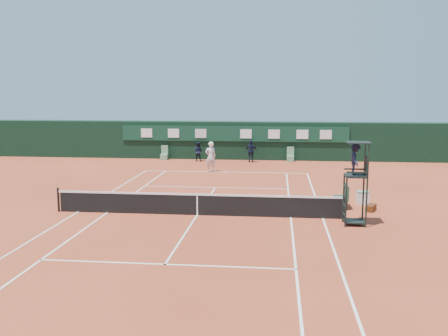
# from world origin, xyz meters

# --- Properties ---
(ground) EXTENTS (90.00, 90.00, 0.00)m
(ground) POSITION_xyz_m (0.00, 0.00, 0.00)
(ground) COLOR #B3482A
(ground) RESTS_ON ground
(court_lines) EXTENTS (11.05, 23.85, 0.01)m
(court_lines) POSITION_xyz_m (0.00, 0.00, 0.01)
(court_lines) COLOR silver
(court_lines) RESTS_ON ground
(tennis_net) EXTENTS (12.90, 0.10, 1.10)m
(tennis_net) POSITION_xyz_m (0.00, 0.00, 0.51)
(tennis_net) COLOR black
(tennis_net) RESTS_ON ground
(back_wall) EXTENTS (40.00, 1.65, 3.00)m
(back_wall) POSITION_xyz_m (0.00, 18.74, 1.51)
(back_wall) COLOR black
(back_wall) RESTS_ON ground
(linesman_chair_left) EXTENTS (0.55, 0.50, 1.15)m
(linesman_chair_left) POSITION_xyz_m (-5.50, 17.48, 0.32)
(linesman_chair_left) COLOR #639872
(linesman_chair_left) RESTS_ON ground
(linesman_chair_right) EXTENTS (0.55, 0.50, 1.15)m
(linesman_chair_right) POSITION_xyz_m (4.50, 17.48, 0.32)
(linesman_chair_right) COLOR #5E906A
(linesman_chair_right) RESTS_ON ground
(umpire_chair) EXTENTS (0.96, 0.95, 3.42)m
(umpire_chair) POSITION_xyz_m (6.65, -0.87, 2.46)
(umpire_chair) COLOR black
(umpire_chair) RESTS_ON ground
(player_bench) EXTENTS (0.56, 1.20, 1.10)m
(player_bench) POSITION_xyz_m (6.61, 2.17, 0.60)
(player_bench) COLOR #19402D
(player_bench) RESTS_ON ground
(tennis_bag) EXTENTS (0.62, 0.84, 0.29)m
(tennis_bag) POSITION_xyz_m (7.80, 1.65, 0.14)
(tennis_bag) COLOR black
(tennis_bag) RESTS_ON ground
(cooler) EXTENTS (0.57, 0.57, 0.65)m
(cooler) POSITION_xyz_m (7.64, 3.00, 0.33)
(cooler) COLOR white
(cooler) RESTS_ON ground
(tennis_ball) EXTENTS (0.06, 0.06, 0.06)m
(tennis_ball) POSITION_xyz_m (3.95, 10.53, 0.03)
(tennis_ball) COLOR yellow
(tennis_ball) RESTS_ON ground
(player) EXTENTS (0.89, 0.77, 2.06)m
(player) POSITION_xyz_m (-1.02, 11.98, 1.03)
(player) COLOR silver
(player) RESTS_ON ground
(ball_kid_left) EXTENTS (0.81, 0.68, 1.51)m
(ball_kid_left) POSITION_xyz_m (-2.69, 17.00, 0.75)
(ball_kid_left) COLOR black
(ball_kid_left) RESTS_ON ground
(ball_kid_right) EXTENTS (1.02, 0.50, 1.69)m
(ball_kid_right) POSITION_xyz_m (1.48, 16.81, 0.84)
(ball_kid_right) COLOR black
(ball_kid_right) RESTS_ON ground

